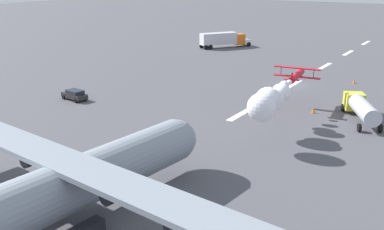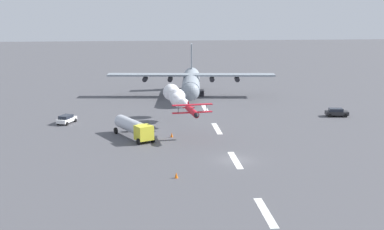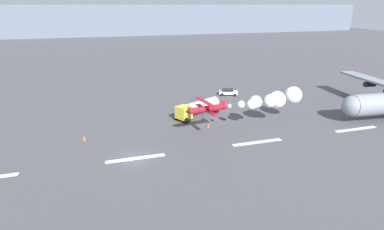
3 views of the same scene
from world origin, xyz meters
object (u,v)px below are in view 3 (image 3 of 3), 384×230
object	(u,v)px
airport_staff_sedan	(228,92)
traffic_cone_far	(208,126)
fuel_tanker_truck	(197,107)
stunt_biplane_red	(272,100)
traffic_cone_near	(84,138)

from	to	relation	value
airport_staff_sedan	traffic_cone_far	bearing A→B (deg)	-122.22
fuel_tanker_truck	airport_staff_sedan	size ratio (longest dim) A/B	2.10
stunt_biplane_red	fuel_tanker_truck	world-z (taller)	stunt_biplane_red
traffic_cone_far	fuel_tanker_truck	bearing A→B (deg)	89.53
traffic_cone_near	traffic_cone_far	xyz separation A→B (m)	(19.98, -0.53, 0.00)
traffic_cone_near	traffic_cone_far	world-z (taller)	same
fuel_tanker_truck	traffic_cone_far	world-z (taller)	fuel_tanker_truck
traffic_cone_near	airport_staff_sedan	bearing A→B (deg)	29.18
traffic_cone_far	traffic_cone_near	bearing A→B (deg)	178.48
stunt_biplane_red	airport_staff_sedan	xyz separation A→B (m)	(0.47, 19.55, -3.61)
stunt_biplane_red	traffic_cone_near	xyz separation A→B (m)	(-30.87, 2.06, -4.05)
fuel_tanker_truck	traffic_cone_far	distance (m)	6.18
stunt_biplane_red	fuel_tanker_truck	distance (m)	13.48
stunt_biplane_red	fuel_tanker_truck	size ratio (longest dim) A/B	2.33
stunt_biplane_red	traffic_cone_near	size ratio (longest dim) A/B	29.56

